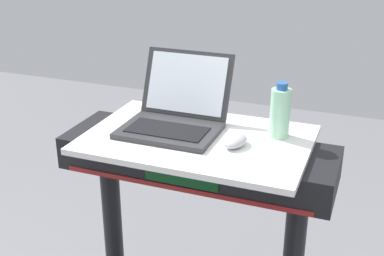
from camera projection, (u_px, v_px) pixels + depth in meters
The scene contains 4 objects.
desk_board at pixel (198, 140), 1.65m from camera, with size 0.72×0.48×0.02m, color white.
laptop at pixel (175, 114), 1.70m from camera, with size 0.32×0.32×0.23m.
computer_mouse at pixel (236, 141), 1.57m from camera, with size 0.06×0.10×0.03m, color #B2B2B7.
water_bottle at pixel (280, 112), 1.62m from camera, with size 0.07×0.07×0.18m.
Camera 1 is at (0.53, -0.72, 1.75)m, focal length 47.73 mm.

